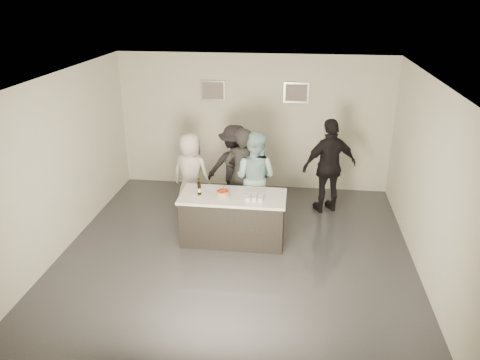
{
  "coord_description": "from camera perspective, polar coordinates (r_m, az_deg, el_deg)",
  "views": [
    {
      "loc": [
        0.94,
        -7.01,
        4.26
      ],
      "look_at": [
        0.0,
        0.5,
        1.15
      ],
      "focal_mm": 35.0,
      "sensor_mm": 36.0,
      "label": 1
    }
  ],
  "objects": [
    {
      "name": "floor",
      "position": [
        8.25,
        -0.43,
        -8.73
      ],
      "size": [
        6.0,
        6.0,
        0.0
      ],
      "primitive_type": "plane",
      "color": "#3D3D42",
      "rests_on": "ground"
    },
    {
      "name": "ceiling",
      "position": [
        7.18,
        -0.5,
        12.24
      ],
      "size": [
        6.0,
        6.0,
        0.0
      ],
      "primitive_type": "plane",
      "rotation": [
        3.14,
        0.0,
        0.0
      ],
      "color": "white"
    },
    {
      "name": "wall_back",
      "position": [
        10.42,
        1.71,
        6.98
      ],
      "size": [
        6.0,
        0.04,
        3.0
      ],
      "primitive_type": "cube",
      "color": "silver",
      "rests_on": "ground"
    },
    {
      "name": "wall_front",
      "position": [
        4.95,
        -5.12,
        -11.61
      ],
      "size": [
        6.0,
        0.04,
        3.0
      ],
      "primitive_type": "cube",
      "color": "silver",
      "rests_on": "ground"
    },
    {
      "name": "wall_left",
      "position": [
        8.5,
        -20.97,
        1.86
      ],
      "size": [
        0.04,
        6.0,
        3.0
      ],
      "primitive_type": "cube",
      "color": "silver",
      "rests_on": "ground"
    },
    {
      "name": "wall_right",
      "position": [
        7.81,
        21.92,
        -0.04
      ],
      "size": [
        0.04,
        6.0,
        3.0
      ],
      "primitive_type": "cube",
      "color": "silver",
      "rests_on": "ground"
    },
    {
      "name": "picture_left",
      "position": [
        10.35,
        -3.31,
        10.83
      ],
      "size": [
        0.54,
        0.04,
        0.44
      ],
      "primitive_type": "cube",
      "color": "#B2B2B7",
      "rests_on": "wall_back"
    },
    {
      "name": "picture_right",
      "position": [
        10.19,
        6.87,
        10.53
      ],
      "size": [
        0.54,
        0.04,
        0.44
      ],
      "primitive_type": "cube",
      "color": "#B2B2B7",
      "rests_on": "wall_back"
    },
    {
      "name": "bar_counter",
      "position": [
        8.39,
        -0.85,
        -4.67
      ],
      "size": [
        1.86,
        0.86,
        0.9
      ],
      "primitive_type": "cube",
      "color": "white",
      "rests_on": "ground"
    },
    {
      "name": "cake",
      "position": [
        8.17,
        -2.1,
        -1.67
      ],
      "size": [
        0.22,
        0.22,
        0.08
      ],
      "primitive_type": "cylinder",
      "color": "#F55A19",
      "rests_on": "bar_counter"
    },
    {
      "name": "beer_bottle_a",
      "position": [
        8.32,
        -5.03,
        -0.58
      ],
      "size": [
        0.07,
        0.07,
        0.26
      ],
      "primitive_type": "cylinder",
      "color": "black",
      "rests_on": "bar_counter"
    },
    {
      "name": "beer_bottle_b",
      "position": [
        8.2,
        -4.99,
        -0.93
      ],
      "size": [
        0.07,
        0.07,
        0.26
      ],
      "primitive_type": "cylinder",
      "color": "black",
      "rests_on": "bar_counter"
    },
    {
      "name": "tumbler_cluster",
      "position": [
        8.03,
        1.8,
        -2.09
      ],
      "size": [
        0.3,
        0.3,
        0.08
      ],
      "primitive_type": "cube",
      "color": "orange",
      "rests_on": "bar_counter"
    },
    {
      "name": "candles",
      "position": [
        7.99,
        -3.47,
        -2.54
      ],
      "size": [
        0.24,
        0.08,
        0.01
      ],
      "primitive_type": "cube",
      "color": "pink",
      "rests_on": "bar_counter"
    },
    {
      "name": "person_main_black",
      "position": [
        8.97,
        0.18,
        0.6
      ],
      "size": [
        0.81,
        0.69,
        1.88
      ],
      "primitive_type": "imported",
      "rotation": [
        0.0,
        0.0,
        3.55
      ],
      "color": "black",
      "rests_on": "ground"
    },
    {
      "name": "person_main_blue",
      "position": [
        8.94,
        1.78,
        0.34
      ],
      "size": [
        1.06,
        0.93,
        1.82
      ],
      "primitive_type": "imported",
      "rotation": [
        0.0,
        0.0,
        2.83
      ],
      "color": "#A4D2D6",
      "rests_on": "ground"
    },
    {
      "name": "person_guest_left",
      "position": [
        9.44,
        -6.01,
        0.84
      ],
      "size": [
        0.9,
        0.7,
        1.64
      ],
      "primitive_type": "imported",
      "rotation": [
        0.0,
        0.0,
        2.89
      ],
      "color": "white",
      "rests_on": "ground"
    },
    {
      "name": "person_guest_right",
      "position": [
        9.5,
        10.86,
        1.68
      ],
      "size": [
        1.23,
        0.88,
        1.94
      ],
      "primitive_type": "imported",
      "rotation": [
        0.0,
        0.0,
        3.54
      ],
      "color": "black",
      "rests_on": "ground"
    },
    {
      "name": "person_guest_back",
      "position": [
        9.55,
        -0.64,
        1.61
      ],
      "size": [
        1.15,
        0.68,
        1.76
      ],
      "primitive_type": "imported",
      "rotation": [
        0.0,
        0.0,
        3.16
      ],
      "color": "black",
      "rests_on": "ground"
    }
  ]
}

